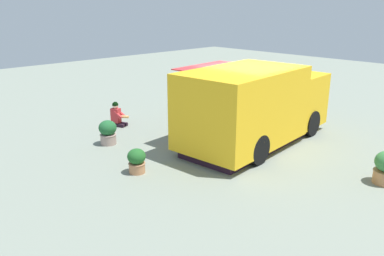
{
  "coord_description": "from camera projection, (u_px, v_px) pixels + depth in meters",
  "views": [
    {
      "loc": [
        -7.26,
        9.49,
        4.09
      ],
      "look_at": [
        0.35,
        2.13,
        0.74
      ],
      "focal_mm": 36.74,
      "sensor_mm": 36.0,
      "label": 1
    }
  ],
  "objects": [
    {
      "name": "food_truck",
      "position": [
        255.0,
        107.0,
        11.8
      ],
      "size": [
        3.09,
        5.61,
        2.35
      ],
      "color": "yellow",
      "rests_on": "ground_plane"
    },
    {
      "name": "ground_plane",
      "position": [
        248.0,
        139.0,
        12.5
      ],
      "size": [
        40.0,
        40.0,
        0.0
      ],
      "primitive_type": "plane",
      "color": "gray"
    },
    {
      "name": "planter_flowering_near",
      "position": [
        108.0,
        132.0,
        11.9
      ],
      "size": [
        0.54,
        0.54,
        0.75
      ],
      "color": "#A28980",
      "rests_on": "ground_plane"
    },
    {
      "name": "planter_flowering_far",
      "position": [
        137.0,
        160.0,
        9.88
      ],
      "size": [
        0.47,
        0.47,
        0.64
      ],
      "color": "#B87C52",
      "rests_on": "ground_plane"
    },
    {
      "name": "person_customer",
      "position": [
        117.0,
        116.0,
        13.72
      ],
      "size": [
        0.79,
        0.6,
        0.86
      ],
      "color": "black",
      "rests_on": "ground_plane"
    }
  ]
}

